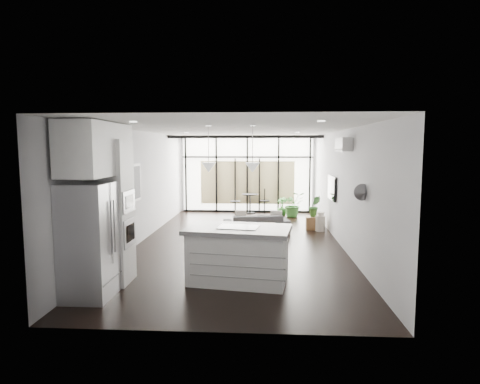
# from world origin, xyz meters

# --- Properties ---
(floor) EXTENTS (5.00, 10.00, 0.00)m
(floor) POSITION_xyz_m (0.00, 0.00, 0.00)
(floor) COLOR black
(floor) RESTS_ON ground
(ceiling) EXTENTS (5.00, 10.00, 0.00)m
(ceiling) POSITION_xyz_m (0.00, 0.00, 2.80)
(ceiling) COLOR silver
(ceiling) RESTS_ON ground
(wall_left) EXTENTS (0.02, 10.00, 2.80)m
(wall_left) POSITION_xyz_m (-2.50, 0.00, 1.40)
(wall_left) COLOR silver
(wall_left) RESTS_ON ground
(wall_right) EXTENTS (0.02, 10.00, 2.80)m
(wall_right) POSITION_xyz_m (2.50, 0.00, 1.40)
(wall_right) COLOR silver
(wall_right) RESTS_ON ground
(wall_back) EXTENTS (5.00, 0.02, 2.80)m
(wall_back) POSITION_xyz_m (0.00, 5.00, 1.40)
(wall_back) COLOR silver
(wall_back) RESTS_ON ground
(wall_front) EXTENTS (5.00, 0.02, 2.80)m
(wall_front) POSITION_xyz_m (0.00, -5.00, 1.40)
(wall_front) COLOR silver
(wall_front) RESTS_ON ground
(glazing) EXTENTS (5.00, 0.20, 2.80)m
(glazing) POSITION_xyz_m (0.00, 4.88, 1.40)
(glazing) COLOR black
(glazing) RESTS_ON ground
(skylight) EXTENTS (4.70, 1.90, 0.06)m
(skylight) POSITION_xyz_m (0.00, 4.00, 2.77)
(skylight) COLOR silver
(skylight) RESTS_ON ceiling
(neighbour_building) EXTENTS (3.50, 0.02, 1.60)m
(neighbour_building) POSITION_xyz_m (0.00, 4.95, 1.10)
(neighbour_building) COLOR #CABD83
(neighbour_building) RESTS_ON ground
(island) EXTENTS (1.94, 1.33, 0.99)m
(island) POSITION_xyz_m (0.16, -3.01, 0.49)
(island) COLOR white
(island) RESTS_ON floor
(cooktop) EXTENTS (0.75, 0.56, 0.01)m
(cooktop) POSITION_xyz_m (0.16, -3.01, 0.99)
(cooktop) COLOR black
(cooktop) RESTS_ON island
(fridge) EXTENTS (0.71, 0.89, 1.83)m
(fridge) POSITION_xyz_m (-2.14, -3.85, 0.91)
(fridge) COLOR #A2A3A8
(fridge) RESTS_ON floor
(appliance_column) EXTENTS (0.65, 0.68, 2.52)m
(appliance_column) POSITION_xyz_m (-2.07, -3.15, 1.26)
(appliance_column) COLOR white
(appliance_column) RESTS_ON floor
(upper_cabinets) EXTENTS (0.62, 1.75, 0.86)m
(upper_cabinets) POSITION_xyz_m (-2.12, -3.50, 2.35)
(upper_cabinets) COLOR white
(upper_cabinets) RESTS_ON wall_left
(pendant_left) EXTENTS (0.26, 0.26, 0.18)m
(pendant_left) POSITION_xyz_m (-0.40, -2.65, 2.02)
(pendant_left) COLOR silver
(pendant_left) RESTS_ON ceiling
(pendant_right) EXTENTS (0.26, 0.26, 0.18)m
(pendant_right) POSITION_xyz_m (0.40, -2.65, 2.02)
(pendant_right) COLOR silver
(pendant_right) RESTS_ON ceiling
(sofa) EXTENTS (1.87, 0.86, 0.71)m
(sofa) POSITION_xyz_m (0.41, 1.18, 0.35)
(sofa) COLOR #49494C
(sofa) RESTS_ON floor
(console_bench) EXTENTS (1.46, 0.38, 0.47)m
(console_bench) POSITION_xyz_m (0.18, 0.07, 0.23)
(console_bench) COLOR brown
(console_bench) RESTS_ON floor
(pouf) EXTENTS (0.52, 0.52, 0.36)m
(pouf) POSITION_xyz_m (0.26, 1.64, 0.18)
(pouf) COLOR beige
(pouf) RESTS_ON floor
(crate) EXTENTS (0.52, 0.52, 0.37)m
(crate) POSITION_xyz_m (2.11, 1.83, 0.19)
(crate) COLOR brown
(crate) RESTS_ON floor
(plant_tall) EXTENTS (0.97, 1.03, 0.68)m
(plant_tall) POSITION_xyz_m (1.63, 3.92, 0.34)
(plant_tall) COLOR #336C2A
(plant_tall) RESTS_ON floor
(plant_med) EXTENTS (0.60, 0.73, 0.36)m
(plant_med) POSITION_xyz_m (1.26, 4.19, 0.18)
(plant_med) COLOR #336C2A
(plant_med) RESTS_ON floor
(plant_crate) EXTENTS (0.38, 0.64, 0.28)m
(plant_crate) POSITION_xyz_m (2.11, 1.83, 0.51)
(plant_crate) COLOR #336C2A
(plant_crate) RESTS_ON crate
(milk_can) EXTENTS (0.30, 0.30, 0.55)m
(milk_can) POSITION_xyz_m (2.24, 1.54, 0.27)
(milk_can) COLOR beige
(milk_can) RESTS_ON floor
(bistro_set) EXTENTS (1.42, 0.84, 0.64)m
(bistro_set) POSITION_xyz_m (0.11, 4.61, 0.32)
(bistro_set) COLOR black
(bistro_set) RESTS_ON floor
(tv) EXTENTS (0.05, 1.10, 0.65)m
(tv) POSITION_xyz_m (2.46, 1.00, 1.30)
(tv) COLOR black
(tv) RESTS_ON wall_right
(ac_unit) EXTENTS (0.22, 0.90, 0.30)m
(ac_unit) POSITION_xyz_m (2.38, -0.80, 2.45)
(ac_unit) COLOR silver
(ac_unit) RESTS_ON wall_right
(framed_art) EXTENTS (0.04, 0.70, 0.90)m
(framed_art) POSITION_xyz_m (-2.47, -0.50, 1.55)
(framed_art) COLOR black
(framed_art) RESTS_ON wall_left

